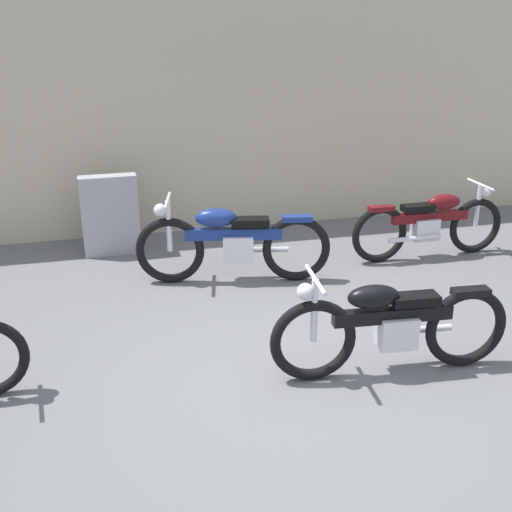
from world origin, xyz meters
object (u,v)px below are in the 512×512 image
object	(u,v)px
motorcycle_maroon	(430,224)
motorcycle_black	(390,325)
motorcycle_blue	(232,242)
stone_marker	(110,215)

from	to	relation	value
motorcycle_maroon	motorcycle_black	bearing A→B (deg)	-125.44
motorcycle_maroon	motorcycle_blue	world-z (taller)	motorcycle_blue
stone_marker	motorcycle_black	bearing A→B (deg)	-57.80
motorcycle_black	motorcycle_maroon	xyz separation A→B (m)	(1.64, 2.37, -0.01)
motorcycle_maroon	motorcycle_blue	bearing A→B (deg)	-177.07
stone_marker	motorcycle_black	size ratio (longest dim) A/B	0.49
stone_marker	motorcycle_maroon	xyz separation A→B (m)	(3.80, -1.05, -0.07)
stone_marker	motorcycle_maroon	distance (m)	3.94
motorcycle_blue	motorcycle_black	bearing A→B (deg)	122.86
motorcycle_black	motorcycle_maroon	world-z (taller)	motorcycle_black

